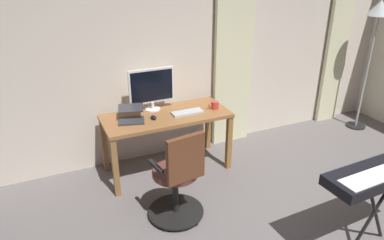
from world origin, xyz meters
The scene contains 11 objects.
back_room_partition centered at (0.00, -2.62, 1.39)m, with size 6.23×0.10×2.78m, color beige.
curtain_left_panel centered at (-2.34, -2.51, 1.28)m, with size 0.37×0.06×2.57m, color beige.
curtain_right_panel centered at (-0.57, -2.51, 1.28)m, with size 0.54×0.06×2.57m, color beige.
desk centered at (0.51, -2.15, 0.63)m, with size 1.46×0.64×0.73m.
office_chair centered at (0.73, -1.24, 0.45)m, with size 0.56×0.56×0.97m.
computer_monitor centered at (0.60, -2.35, 1.01)m, with size 0.54×0.18×0.50m.
computer_keyboard centered at (0.27, -2.07, 0.74)m, with size 0.36×0.14×0.02m, color #B7BCC1.
laptop centered at (0.92, -2.15, 0.78)m, with size 0.35×0.37×0.14m.
computer_mouse centered at (0.68, -2.09, 0.75)m, with size 0.06×0.10×0.04m, color black.
mug_coffee centered at (-0.08, -2.07, 0.78)m, with size 0.13×0.09×0.09m.
floor_lamp centered at (-2.57, -2.09, 1.59)m, with size 0.34×0.34×1.87m.
Camera 1 is at (1.78, 1.41, 2.37)m, focal length 33.34 mm.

